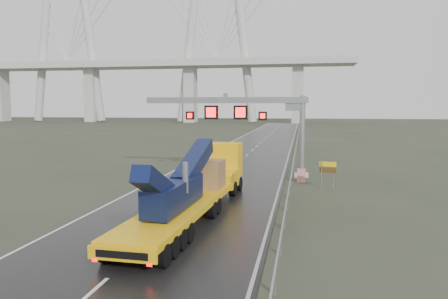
% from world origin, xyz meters
% --- Properties ---
extents(ground, '(400.00, 400.00, 0.00)m').
position_xyz_m(ground, '(0.00, 0.00, 0.00)').
color(ground, '#2D3223').
rests_on(ground, ground).
extents(road, '(11.00, 200.00, 0.02)m').
position_xyz_m(road, '(0.00, 40.00, 0.01)').
color(road, black).
rests_on(road, ground).
extents(guardrail, '(0.20, 140.00, 1.40)m').
position_xyz_m(guardrail, '(6.10, 30.00, 0.70)').
color(guardrail, gray).
rests_on(guardrail, ground).
extents(sign_gantry, '(14.90, 1.20, 7.42)m').
position_xyz_m(sign_gantry, '(2.10, 17.99, 5.61)').
color(sign_gantry, '#AEADA9').
rests_on(sign_gantry, ground).
extents(heavy_haul_truck, '(3.49, 18.31, 4.27)m').
position_xyz_m(heavy_haul_truck, '(0.92, 4.26, 1.66)').
color(heavy_haul_truck, yellow).
rests_on(heavy_haul_truck, ground).
extents(exit_sign_pair, '(1.24, 0.28, 2.15)m').
position_xyz_m(exit_sign_pair, '(8.84, 12.21, 1.50)').
color(exit_sign_pair, gray).
rests_on(exit_sign_pair, ground).
extents(striped_barrier, '(0.68, 0.39, 1.12)m').
position_xyz_m(striped_barrier, '(6.89, 15.03, 0.56)').
color(striped_barrier, red).
rests_on(striped_barrier, ground).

